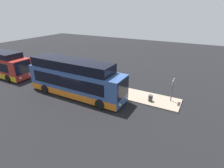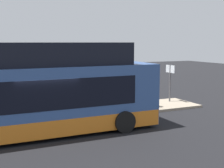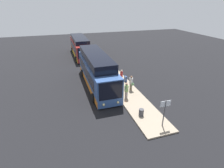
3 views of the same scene
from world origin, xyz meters
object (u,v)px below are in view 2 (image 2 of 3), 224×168
passenger_boarding (69,94)px  trash_bin (155,101)px  passenger_waiting (104,96)px  suitcase (23,107)px  sign_post (170,77)px  passenger_with_bags (25,99)px  bus_lead (27,95)px

passenger_boarding → trash_bin: bearing=63.0°
passenger_waiting → suitcase: bearing=-161.1°
passenger_waiting → trash_bin: (3.31, 0.11, -0.61)m
passenger_waiting → trash_bin: bearing=41.7°
passenger_boarding → sign_post: 6.70m
suitcase → passenger_with_bags: bearing=-87.1°
suitcase → trash_bin: 7.46m
bus_lead → suitcase: 3.85m
passenger_with_bags → trash_bin: passenger_with_bags is taller
passenger_with_bags → sign_post: bearing=-129.3°
trash_bin → passenger_with_bags: bearing=173.7°
sign_post → bus_lead: bearing=-161.1°
bus_lead → sign_post: bus_lead is taller
passenger_with_bags → sign_post: sign_post is taller
bus_lead → passenger_waiting: bus_lead is taller
bus_lead → passenger_with_bags: (0.42, 3.01, -0.71)m
bus_lead → sign_post: (9.51, 3.25, -0.03)m
passenger_boarding → passenger_waiting: bearing=38.0°
passenger_waiting → passenger_with_bags: size_ratio=1.06×
passenger_boarding → passenger_with_bags: passenger_boarding is taller
sign_post → passenger_waiting: bearing=-167.3°
passenger_with_bags → suitcase: passenger_with_bags is taller
suitcase → passenger_boarding: bearing=-7.5°
passenger_waiting → passenger_with_bags: (-3.98, 0.92, -0.04)m
passenger_boarding → suitcase: (-2.45, 0.32, -0.60)m
bus_lead → passenger_waiting: 4.91m
bus_lead → passenger_boarding: size_ratio=6.41×
bus_lead → passenger_boarding: 4.39m
bus_lead → trash_bin: bus_lead is taller
trash_bin → suitcase: bearing=169.1°
passenger_with_bags → sign_post: (9.09, 0.23, 0.67)m
suitcase → bus_lead: bearing=-96.1°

